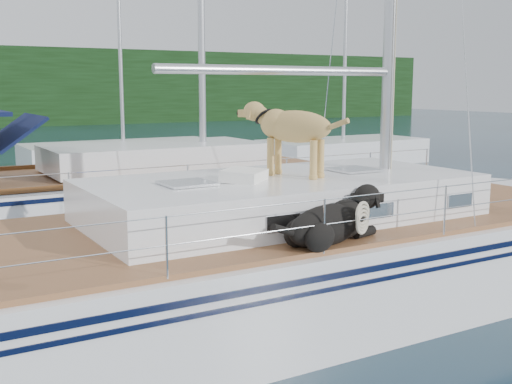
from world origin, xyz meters
TOP-DOWN VIEW (x-y plane):
  - ground at (0.00, 0.00)m, footprint 120.00×120.00m
  - main_sailboat at (0.10, -0.01)m, footprint 12.00×3.83m
  - neighbor_sailboat at (0.44, 6.47)m, footprint 11.00×3.50m
  - bg_boat_center at (4.00, 16.00)m, footprint 7.20×3.00m
  - bg_boat_east at (12.00, 13.00)m, footprint 6.40×3.00m

SIDE VIEW (x-z plane):
  - ground at x=0.00m, z-range 0.00..0.00m
  - bg_boat_center at x=4.00m, z-range -5.37..6.28m
  - bg_boat_east at x=12.00m, z-range -5.37..6.28m
  - neighbor_sailboat at x=0.44m, z-range -6.02..7.28m
  - main_sailboat at x=0.10m, z-range -6.32..7.69m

